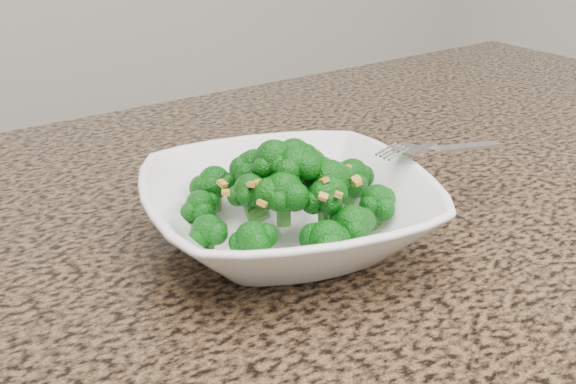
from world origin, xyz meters
TOP-DOWN VIEW (x-y plane):
  - granite_counter at (0.00, 0.30)m, footprint 1.64×1.04m
  - bowl at (-0.02, 0.36)m, footprint 0.32×0.32m
  - broccoli_pile at (-0.02, 0.36)m, footprint 0.22×0.22m
  - garlic_topping at (-0.02, 0.36)m, footprint 0.13×0.13m
  - fork at (0.12, 0.33)m, footprint 0.20×0.07m

SIDE VIEW (x-z plane):
  - granite_counter at x=0.00m, z-range 0.87..0.90m
  - bowl at x=-0.02m, z-range 0.90..0.96m
  - fork at x=0.12m, z-range 0.96..0.98m
  - broccoli_pile at x=-0.02m, z-range 0.96..1.02m
  - garlic_topping at x=-0.02m, z-range 1.02..1.03m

